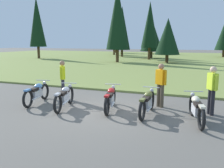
% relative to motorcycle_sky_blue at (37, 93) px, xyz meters
% --- Properties ---
extents(ground_plane, '(140.00, 140.00, 0.00)m').
position_rel_motorcycle_sky_blue_xyz_m(ground_plane, '(3.04, -0.03, -0.44)').
color(ground_plane, '#605B54').
extents(grass_moorland, '(80.00, 44.00, 0.10)m').
position_rel_motorcycle_sky_blue_xyz_m(grass_moorland, '(3.04, 25.26, -0.39)').
color(grass_moorland, olive).
rests_on(grass_moorland, ground).
extents(forest_treeline, '(40.30, 24.80, 8.76)m').
position_rel_motorcycle_sky_blue_xyz_m(forest_treeline, '(3.02, 28.79, 3.75)').
color(forest_treeline, '#47331E').
rests_on(forest_treeline, ground).
extents(motorcycle_sky_blue, '(0.70, 2.08, 0.88)m').
position_rel_motorcycle_sky_blue_xyz_m(motorcycle_sky_blue, '(0.00, 0.00, 0.00)').
color(motorcycle_sky_blue, black).
rests_on(motorcycle_sky_blue, ground).
extents(motorcycle_silver, '(0.74, 2.07, 0.88)m').
position_rel_motorcycle_sky_blue_xyz_m(motorcycle_silver, '(1.43, -0.21, 0.00)').
color(motorcycle_silver, black).
rests_on(motorcycle_silver, ground).
extents(motorcycle_red, '(0.72, 2.08, 0.88)m').
position_rel_motorcycle_sky_blue_xyz_m(motorcycle_red, '(3.13, 0.18, 0.00)').
color(motorcycle_red, black).
rests_on(motorcycle_red, ground).
extents(motorcycle_olive, '(0.62, 2.10, 0.88)m').
position_rel_motorcycle_sky_blue_xyz_m(motorcycle_olive, '(4.52, 0.10, 0.00)').
color(motorcycle_olive, black).
rests_on(motorcycle_olive, ground).
extents(motorcycle_cream, '(0.74, 2.07, 0.88)m').
position_rel_motorcycle_sky_blue_xyz_m(motorcycle_cream, '(6.12, -0.11, 0.00)').
color(motorcycle_cream, black).
rests_on(motorcycle_cream, ground).
extents(rider_near_row_end, '(0.36, 0.50, 1.67)m').
position_rel_motorcycle_sky_blue_xyz_m(rider_near_row_end, '(6.55, 0.89, 0.51)').
color(rider_near_row_end, black).
rests_on(rider_near_row_end, ground).
extents(rider_checking_bike, '(0.38, 0.48, 1.67)m').
position_rel_motorcycle_sky_blue_xyz_m(rider_checking_bike, '(0.53, 1.10, 0.51)').
color(rider_checking_bike, '#2D2D38').
rests_on(rider_checking_bike, ground).
extents(rider_with_back_turned, '(0.47, 0.39, 1.67)m').
position_rel_motorcycle_sky_blue_xyz_m(rider_with_back_turned, '(4.76, 1.27, 0.51)').
color(rider_with_back_turned, '#4C4233').
rests_on(rider_with_back_turned, ground).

